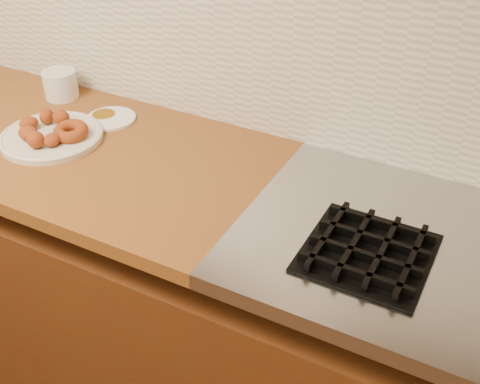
# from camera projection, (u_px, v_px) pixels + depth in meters

# --- Properties ---
(base_cabinet) EXTENTS (3.60, 0.60, 0.77)m
(base_cabinet) POSITION_uv_depth(u_px,v_px,m) (115.00, 285.00, 1.93)
(base_cabinet) COLOR #4A260E
(base_cabinet) RESTS_ON floor
(backsplash) EXTENTS (3.60, 0.02, 0.60)m
(backsplash) POSITION_uv_depth(u_px,v_px,m) (146.00, 6.00, 1.68)
(backsplash) COLOR beige
(backsplash) RESTS_ON wall_back
(donut_plate) EXTENTS (0.28, 0.28, 0.02)m
(donut_plate) POSITION_uv_depth(u_px,v_px,m) (52.00, 137.00, 1.66)
(donut_plate) COLOR beige
(donut_plate) RESTS_ON butcher_block
(ring_donut) EXTENTS (0.12, 0.12, 0.04)m
(ring_donut) POSITION_uv_depth(u_px,v_px,m) (70.00, 131.00, 1.64)
(ring_donut) COLOR #90380F
(ring_donut) RESTS_ON donut_plate
(fried_dough_chunks) EXTENTS (0.18, 0.19, 0.05)m
(fried_dough_chunks) POSITION_uv_depth(u_px,v_px,m) (41.00, 128.00, 1.64)
(fried_dough_chunks) COLOR #90380F
(fried_dough_chunks) RESTS_ON donut_plate
(plastic_tub) EXTENTS (0.11, 0.11, 0.09)m
(plastic_tub) POSITION_uv_depth(u_px,v_px,m) (60.00, 84.00, 1.86)
(plastic_tub) COLOR silver
(plastic_tub) RESTS_ON butcher_block
(tub_lid) EXTENTS (0.19, 0.19, 0.01)m
(tub_lid) POSITION_uv_depth(u_px,v_px,m) (111.00, 119.00, 1.76)
(tub_lid) COLOR white
(tub_lid) RESTS_ON butcher_block
(brass_jar_lid) EXTENTS (0.08, 0.08, 0.01)m
(brass_jar_lid) POSITION_uv_depth(u_px,v_px,m) (104.00, 115.00, 1.77)
(brass_jar_lid) COLOR #AD7F1A
(brass_jar_lid) RESTS_ON butcher_block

